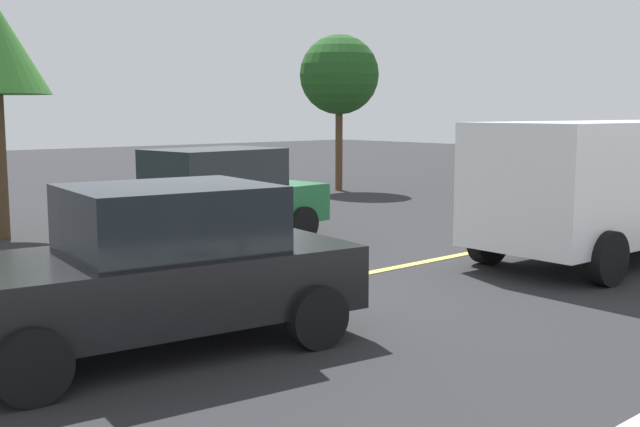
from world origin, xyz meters
TOP-DOWN VIEW (x-y plane):
  - ground_plane at (0.00, 0.00)m, footprint 80.00×80.00m
  - lane_marking_centre at (3.00, 0.00)m, footprint 28.00×0.16m
  - white_van at (6.34, -1.79)m, footprint 5.28×2.45m
  - car_green_behind_van at (2.28, 3.56)m, footprint 4.70×2.24m
  - car_black_mid_road at (-1.40, -1.08)m, footprint 4.26×2.53m
  - tree_left_verge at (10.65, 9.09)m, footprint 2.35×2.35m

SIDE VIEW (x-z plane):
  - ground_plane at x=0.00m, z-range 0.00..0.00m
  - lane_marking_centre at x=3.00m, z-range 0.00..0.01m
  - car_black_mid_road at x=-1.40m, z-range 0.00..1.63m
  - car_green_behind_van at x=2.28m, z-range 0.00..1.70m
  - white_van at x=6.34m, z-range 0.17..2.37m
  - tree_left_verge at x=10.65m, z-range 1.11..5.73m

